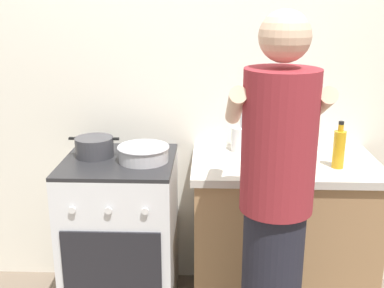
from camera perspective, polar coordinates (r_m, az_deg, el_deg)
back_wall at (r=2.82m, az=3.35°, el=7.09°), size 3.20×0.10×2.50m
countertop at (r=2.78m, az=10.58°, el=-10.80°), size 1.00×0.60×0.90m
stove_range at (r=2.79m, az=-8.36°, el=-10.62°), size 0.60×0.62×0.90m
pot at (r=2.67m, az=-11.59°, el=-0.34°), size 0.28×0.21×0.11m
mixing_bowl at (r=2.56m, az=-5.83°, el=-1.04°), size 0.28×0.28×0.08m
utensil_crock at (r=2.71m, az=5.81°, el=0.93°), size 0.10×0.10×0.32m
spice_bottle at (r=2.52m, az=12.64°, el=-1.68°), size 0.04×0.04×0.09m
oil_bottle at (r=2.54m, az=17.17°, el=-0.51°), size 0.06×0.06×0.25m
person at (r=2.04m, az=9.87°, el=-8.57°), size 0.41×0.50×1.70m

